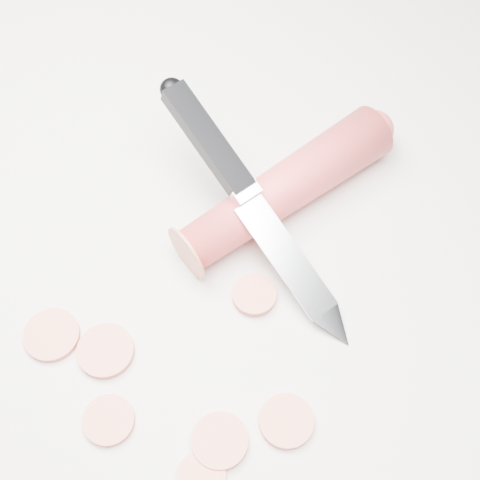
# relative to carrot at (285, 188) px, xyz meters

# --- Properties ---
(ground) EXTENTS (2.40, 2.40, 0.00)m
(ground) POSITION_rel_carrot_xyz_m (-0.05, -0.09, -0.02)
(ground) COLOR silver
(ground) RESTS_ON ground
(carrot) EXTENTS (0.14, 0.17, 0.04)m
(carrot) POSITION_rel_carrot_xyz_m (0.00, 0.00, 0.00)
(carrot) COLOR red
(carrot) RESTS_ON ground
(carrot_slice_0) EXTENTS (0.03, 0.03, 0.01)m
(carrot_slice_0) POSITION_rel_carrot_xyz_m (-0.07, -0.19, -0.02)
(carrot_slice_0) COLOR #E36E51
(carrot_slice_0) RESTS_ON ground
(carrot_slice_1) EXTENTS (0.04, 0.04, 0.01)m
(carrot_slice_1) POSITION_rel_carrot_xyz_m (-0.09, -0.15, -0.02)
(carrot_slice_1) COLOR #E36E51
(carrot_slice_1) RESTS_ON ground
(carrot_slice_2) EXTENTS (0.03, 0.03, 0.01)m
(carrot_slice_2) POSITION_rel_carrot_xyz_m (0.00, -0.08, -0.02)
(carrot_slice_2) COLOR #E36E51
(carrot_slice_2) RESTS_ON ground
(carrot_slice_3) EXTENTS (0.03, 0.03, 0.01)m
(carrot_slice_3) POSITION_rel_carrot_xyz_m (0.00, -0.21, -0.02)
(carrot_slice_3) COLOR #E36E51
(carrot_slice_3) RESTS_ON ground
(carrot_slice_4) EXTENTS (0.04, 0.04, 0.01)m
(carrot_slice_4) POSITION_rel_carrot_xyz_m (0.04, -0.16, -0.02)
(carrot_slice_4) COLOR #E36E51
(carrot_slice_4) RESTS_ON ground
(carrot_slice_5) EXTENTS (0.04, 0.04, 0.01)m
(carrot_slice_5) POSITION_rel_carrot_xyz_m (-0.12, -0.15, -0.02)
(carrot_slice_5) COLOR #E36E51
(carrot_slice_5) RESTS_ON ground
(carrot_slice_6) EXTENTS (0.04, 0.04, 0.01)m
(carrot_slice_6) POSITION_rel_carrot_xyz_m (0.01, -0.19, -0.02)
(carrot_slice_6) COLOR #E36E51
(carrot_slice_6) RESTS_ON ground
(kitchen_knife) EXTENTS (0.19, 0.15, 0.08)m
(kitchen_knife) POSITION_rel_carrot_xyz_m (-0.01, -0.03, 0.02)
(kitchen_knife) COLOR silver
(kitchen_knife) RESTS_ON ground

